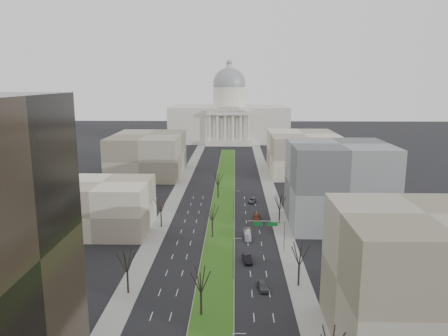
% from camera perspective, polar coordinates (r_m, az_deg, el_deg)
% --- Properties ---
extents(ground, '(600.00, 600.00, 0.00)m').
position_cam_1_polar(ground, '(157.51, -0.05, -3.94)').
color(ground, black).
rests_on(ground, ground).
extents(median, '(8.00, 222.03, 0.20)m').
position_cam_1_polar(median, '(156.51, -0.06, -4.00)').
color(median, '#999993').
rests_on(median, ground).
extents(sidewalk_left, '(5.00, 330.00, 0.15)m').
position_cam_1_polar(sidewalk_left, '(135.20, -7.81, -6.63)').
color(sidewalk_left, gray).
rests_on(sidewalk_left, ground).
extents(sidewalk_right, '(5.00, 330.00, 0.15)m').
position_cam_1_polar(sidewalk_right, '(134.19, 7.21, -6.76)').
color(sidewalk_right, gray).
rests_on(sidewalk_right, ground).
extents(capitol, '(80.00, 46.00, 55.00)m').
position_cam_1_polar(capitol, '(302.50, 0.68, 6.61)').
color(capitol, beige).
rests_on(capitol, ground).
extents(building_beige_left, '(26.00, 22.00, 14.00)m').
position_cam_1_polar(building_beige_left, '(127.35, -15.54, -4.83)').
color(building_beige_left, tan).
rests_on(building_beige_left, ground).
extents(building_tan_right, '(26.00, 24.00, 22.00)m').
position_cam_1_polar(building_tan_right, '(76.59, 24.30, -13.32)').
color(building_tan_right, gray).
rests_on(building_tan_right, ground).
extents(building_grey_right, '(28.00, 26.00, 24.00)m').
position_cam_1_polar(building_grey_right, '(130.86, 14.69, -2.09)').
color(building_grey_right, '#585A5C').
rests_on(building_grey_right, ground).
extents(building_far_left, '(30.00, 40.00, 18.00)m').
position_cam_1_polar(building_far_left, '(198.45, -9.91, 1.76)').
color(building_far_left, gray).
rests_on(building_far_left, ground).
extents(building_far_right, '(30.00, 40.00, 18.00)m').
position_cam_1_polar(building_far_right, '(201.94, 10.26, 1.92)').
color(building_far_right, tan).
rests_on(building_far_right, ground).
extents(tree_left_mid, '(5.40, 5.40, 9.72)m').
position_cam_1_polar(tree_left_mid, '(89.58, -12.59, -11.69)').
color(tree_left_mid, black).
rests_on(tree_left_mid, ground).
extents(tree_left_far, '(5.28, 5.28, 9.50)m').
position_cam_1_polar(tree_left_far, '(126.58, -8.26, -4.70)').
color(tree_left_far, black).
rests_on(tree_left_far, ground).
extents(tree_right_mid, '(5.52, 5.52, 9.94)m').
position_cam_1_polar(tree_right_mid, '(91.66, 9.83, -10.92)').
color(tree_right_mid, black).
rests_on(tree_right_mid, ground).
extents(tree_right_far, '(5.04, 5.04, 9.07)m').
position_cam_1_polar(tree_right_far, '(129.42, 7.28, -4.45)').
color(tree_right_far, black).
rests_on(tree_right_far, ground).
extents(tree_median_a, '(5.40, 5.40, 9.72)m').
position_cam_1_polar(tree_median_a, '(80.01, -3.05, -14.33)').
color(tree_median_a, black).
rests_on(tree_median_a, ground).
extents(tree_median_b, '(5.40, 5.40, 9.72)m').
position_cam_1_polar(tree_median_b, '(117.25, -1.54, -5.81)').
color(tree_median_b, black).
rests_on(tree_median_b, ground).
extents(tree_median_c, '(5.40, 5.40, 9.72)m').
position_cam_1_polar(tree_median_c, '(155.86, -0.79, -1.45)').
color(tree_median_c, black).
rests_on(tree_median_c, ground).
extents(streetlamp_median_b, '(1.90, 0.20, 9.16)m').
position_cam_1_polar(streetlamp_median_b, '(94.36, 1.25, -11.62)').
color(streetlamp_median_b, gray).
rests_on(streetlamp_median_b, ground).
extents(streetlamp_median_c, '(1.90, 0.20, 9.16)m').
position_cam_1_polar(streetlamp_median_c, '(132.10, 1.31, -4.81)').
color(streetlamp_median_c, gray).
rests_on(streetlamp_median_c, ground).
extents(mast_arm_signs, '(9.12, 0.24, 8.09)m').
position_cam_1_polar(mast_arm_signs, '(108.33, 6.48, -7.85)').
color(mast_arm_signs, gray).
rests_on(mast_arm_signs, ground).
extents(car_grey_near, '(2.67, 4.97, 1.61)m').
position_cam_1_polar(car_grey_near, '(91.94, 5.07, -15.07)').
color(car_grey_near, '#46494D').
rests_on(car_grey_near, ground).
extents(car_black, '(2.41, 5.30, 1.68)m').
position_cam_1_polar(car_black, '(104.05, 3.04, -11.74)').
color(car_black, black).
rests_on(car_black, ground).
extents(car_red, '(2.38, 5.44, 1.56)m').
position_cam_1_polar(car_red, '(133.86, 4.28, -6.42)').
color(car_red, maroon).
rests_on(car_red, ground).
extents(car_grey_far, '(3.14, 5.51, 1.45)m').
position_cam_1_polar(car_grey_far, '(152.04, 3.67, -4.25)').
color(car_grey_far, '#4A4D52').
rests_on(car_grey_far, ground).
extents(box_van, '(1.83, 7.16, 1.99)m').
position_cam_1_polar(box_van, '(118.81, 3.09, -8.65)').
color(box_van, silver).
rests_on(box_van, ground).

